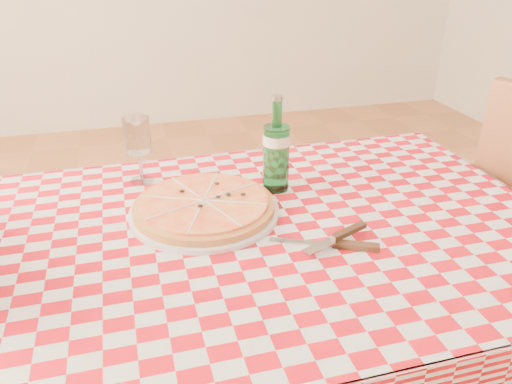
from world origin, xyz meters
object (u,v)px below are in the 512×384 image
(dining_table, at_px, (271,263))
(wine_glass, at_px, (139,151))
(water_bottle, at_px, (276,144))
(pizza_plate, at_px, (204,205))

(dining_table, distance_m, wine_glass, 0.45)
(water_bottle, xyz_separation_m, wine_glass, (-0.33, 0.14, -0.04))
(dining_table, xyz_separation_m, wine_glass, (-0.26, 0.31, 0.19))
(pizza_plate, xyz_separation_m, wine_glass, (-0.13, 0.22, 0.06))
(dining_table, height_order, water_bottle, water_bottle)
(pizza_plate, xyz_separation_m, water_bottle, (0.20, 0.08, 0.10))
(dining_table, distance_m, water_bottle, 0.29)
(pizza_plate, distance_m, wine_glass, 0.26)
(dining_table, relative_size, pizza_plate, 3.45)
(pizza_plate, bearing_deg, wine_glass, 120.46)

